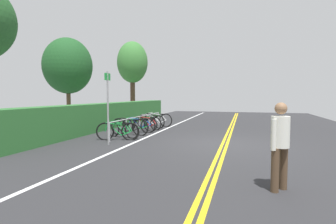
{
  "coord_description": "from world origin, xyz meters",
  "views": [
    {
      "loc": [
        -9.43,
        -0.62,
        1.72
      ],
      "look_at": [
        1.07,
        2.4,
        1.02
      ],
      "focal_mm": 28.25,
      "sensor_mm": 36.0,
      "label": 1
    }
  ],
  "objects_px": {
    "bicycle_4": "(140,124)",
    "bicycle_6": "(151,121)",
    "bicycle_2": "(130,127)",
    "tree_mid": "(68,66)",
    "bicycle_1": "(122,130)",
    "bicycle_7": "(157,120)",
    "sign_post_near": "(108,101)",
    "bicycle_5": "(148,123)",
    "tree_far_right": "(132,63)",
    "bicycle_0": "(118,131)",
    "pedestrian": "(280,141)",
    "bicycle_3": "(137,125)",
    "bike_rack": "(139,120)"
  },
  "relations": [
    {
      "from": "bicycle_0",
      "to": "bicycle_6",
      "type": "height_order",
      "value": "bicycle_0"
    },
    {
      "from": "bicycle_5",
      "to": "bicycle_6",
      "type": "height_order",
      "value": "bicycle_6"
    },
    {
      "from": "bicycle_2",
      "to": "tree_mid",
      "type": "height_order",
      "value": "tree_mid"
    },
    {
      "from": "bicycle_3",
      "to": "bicycle_6",
      "type": "relative_size",
      "value": 1.01
    },
    {
      "from": "bicycle_2",
      "to": "tree_mid",
      "type": "xyz_separation_m",
      "value": [
        1.61,
        4.23,
        2.89
      ]
    },
    {
      "from": "bicycle_6",
      "to": "sign_post_near",
      "type": "relative_size",
      "value": 0.68
    },
    {
      "from": "bike_rack",
      "to": "bicycle_1",
      "type": "bearing_deg",
      "value": 178.79
    },
    {
      "from": "bicycle_0",
      "to": "tree_mid",
      "type": "distance_m",
      "value": 5.95
    },
    {
      "from": "bicycle_2",
      "to": "pedestrian",
      "type": "relative_size",
      "value": 1.1
    },
    {
      "from": "bicycle_5",
      "to": "tree_far_right",
      "type": "distance_m",
      "value": 7.02
    },
    {
      "from": "bicycle_0",
      "to": "sign_post_near",
      "type": "bearing_deg",
      "value": -172.49
    },
    {
      "from": "pedestrian",
      "to": "sign_post_near",
      "type": "bearing_deg",
      "value": 58.88
    },
    {
      "from": "bike_rack",
      "to": "bicycle_0",
      "type": "height_order",
      "value": "bike_rack"
    },
    {
      "from": "tree_mid",
      "to": "bike_rack",
      "type": "bearing_deg",
      "value": -97.11
    },
    {
      "from": "bicycle_0",
      "to": "bicycle_7",
      "type": "relative_size",
      "value": 0.92
    },
    {
      "from": "bicycle_0",
      "to": "bicycle_2",
      "type": "bearing_deg",
      "value": 3.95
    },
    {
      "from": "bicycle_3",
      "to": "bicycle_4",
      "type": "relative_size",
      "value": 1.0
    },
    {
      "from": "bike_rack",
      "to": "sign_post_near",
      "type": "bearing_deg",
      "value": -176.47
    },
    {
      "from": "bike_rack",
      "to": "tree_far_right",
      "type": "distance_m",
      "value": 7.62
    },
    {
      "from": "bicycle_3",
      "to": "bicycle_5",
      "type": "relative_size",
      "value": 1.06
    },
    {
      "from": "bicycle_4",
      "to": "tree_mid",
      "type": "relative_size",
      "value": 0.37
    },
    {
      "from": "bicycle_2",
      "to": "bicycle_7",
      "type": "bearing_deg",
      "value": -1.72
    },
    {
      "from": "bicycle_0",
      "to": "bicycle_1",
      "type": "xyz_separation_m",
      "value": [
        0.63,
        0.11,
        -0.02
      ]
    },
    {
      "from": "bicycle_6",
      "to": "bicycle_5",
      "type": "bearing_deg",
      "value": -172.98
    },
    {
      "from": "sign_post_near",
      "to": "tree_far_right",
      "type": "height_order",
      "value": "tree_far_right"
    },
    {
      "from": "bicycle_1",
      "to": "bicycle_6",
      "type": "distance_m",
      "value": 3.43
    },
    {
      "from": "bicycle_0",
      "to": "bicycle_7",
      "type": "distance_m",
      "value": 4.75
    },
    {
      "from": "bicycle_7",
      "to": "tree_far_right",
      "type": "height_order",
      "value": "tree_far_right"
    },
    {
      "from": "bicycle_7",
      "to": "sign_post_near",
      "type": "height_order",
      "value": "sign_post_near"
    },
    {
      "from": "bicycle_3",
      "to": "pedestrian",
      "type": "height_order",
      "value": "pedestrian"
    },
    {
      "from": "bicycle_3",
      "to": "bicycle_5",
      "type": "xyz_separation_m",
      "value": [
        1.24,
        -0.06,
        -0.01
      ]
    },
    {
      "from": "pedestrian",
      "to": "bicycle_1",
      "type": "bearing_deg",
      "value": 48.86
    },
    {
      "from": "bike_rack",
      "to": "bicycle_1",
      "type": "height_order",
      "value": "bike_rack"
    },
    {
      "from": "bicycle_7",
      "to": "sign_post_near",
      "type": "xyz_separation_m",
      "value": [
        -5.72,
        -0.11,
        1.15
      ]
    },
    {
      "from": "pedestrian",
      "to": "bike_rack",
      "type": "bearing_deg",
      "value": 39.71
    },
    {
      "from": "bicycle_4",
      "to": "bicycle_6",
      "type": "height_order",
      "value": "bicycle_6"
    },
    {
      "from": "bicycle_4",
      "to": "bicycle_5",
      "type": "height_order",
      "value": "bicycle_5"
    },
    {
      "from": "bicycle_2",
      "to": "tree_far_right",
      "type": "relative_size",
      "value": 0.32
    },
    {
      "from": "bicycle_6",
      "to": "sign_post_near",
      "type": "bearing_deg",
      "value": -177.22
    },
    {
      "from": "bicycle_1",
      "to": "bicycle_7",
      "type": "height_order",
      "value": "bicycle_7"
    },
    {
      "from": "bicycle_4",
      "to": "bicycle_7",
      "type": "distance_m",
      "value": 2.14
    },
    {
      "from": "bicycle_3",
      "to": "sign_post_near",
      "type": "xyz_separation_m",
      "value": [
        -3.05,
        -0.22,
        1.17
      ]
    },
    {
      "from": "bicycle_1",
      "to": "bicycle_7",
      "type": "bearing_deg",
      "value": -1.8
    },
    {
      "from": "bike_rack",
      "to": "bicycle_3",
      "type": "distance_m",
      "value": 0.36
    },
    {
      "from": "sign_post_near",
      "to": "bicycle_0",
      "type": "bearing_deg",
      "value": 7.51
    },
    {
      "from": "bicycle_0",
      "to": "tree_far_right",
      "type": "bearing_deg",
      "value": 19.98
    },
    {
      "from": "bicycle_5",
      "to": "bicycle_7",
      "type": "distance_m",
      "value": 1.43
    },
    {
      "from": "bicycle_1",
      "to": "bicycle_6",
      "type": "xyz_separation_m",
      "value": [
        3.43,
        0.0,
        0.02
      ]
    },
    {
      "from": "sign_post_near",
      "to": "tree_far_right",
      "type": "xyz_separation_m",
      "value": [
        9.42,
        3.2,
        2.49
      ]
    },
    {
      "from": "bicycle_4",
      "to": "bicycle_1",
      "type": "bearing_deg",
      "value": -178.61
    }
  ]
}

